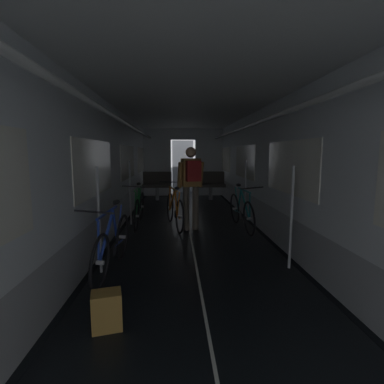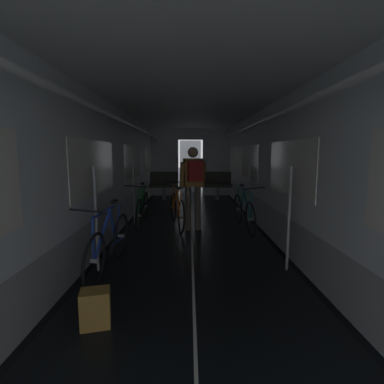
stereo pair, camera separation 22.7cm
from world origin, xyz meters
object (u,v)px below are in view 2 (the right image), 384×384
at_px(bicycle_orange_in_aisle, 177,209).
at_px(bench_seat_far_left, 164,183).
at_px(bench_seat_far_right, 217,183).
at_px(bicycle_green, 142,208).
at_px(bicycle_blue, 109,243).
at_px(backpack_on_floor, 95,308).
at_px(person_cyclist_aisle, 193,181).
at_px(bicycle_teal, 244,211).

bearing_deg(bicycle_orange_in_aisle, bench_seat_far_left, 99.22).
xyz_separation_m(bench_seat_far_right, bicycle_green, (-1.97, -3.53, -0.18)).
relative_size(bench_seat_far_left, bicycle_blue, 0.58).
relative_size(bench_seat_far_right, backpack_on_floor, 2.89).
xyz_separation_m(bench_seat_far_right, bicycle_blue, (-2.01, -5.98, -0.18)).
bearing_deg(bicycle_blue, bench_seat_far_right, 71.47).
bearing_deg(bench_seat_far_right, backpack_on_floor, -103.96).
relative_size(bicycle_blue, bicycle_orange_in_aisle, 1.01).
bearing_deg(bench_seat_far_right, bicycle_orange_in_aisle, -108.17).
bearing_deg(bench_seat_far_left, bicycle_blue, -91.97).
xyz_separation_m(bicycle_blue, backpack_on_floor, (0.21, -1.25, -0.21)).
bearing_deg(bicycle_green, bench_seat_far_right, 60.88).
bearing_deg(person_cyclist_aisle, bench_seat_far_right, 77.61).
xyz_separation_m(bicycle_teal, bicycle_orange_in_aisle, (-1.38, 0.22, 0.00)).
bearing_deg(bench_seat_far_left, bicycle_teal, -63.07).
relative_size(bench_seat_far_right, bicycle_blue, 0.58).
xyz_separation_m(bicycle_blue, bicycle_green, (0.04, 2.45, 0.00)).
xyz_separation_m(bench_seat_far_right, backpack_on_floor, (-1.80, -7.23, -0.40)).
bearing_deg(bicycle_teal, bicycle_blue, -136.28).
bearing_deg(bench_seat_far_right, bicycle_green, -119.12).
bearing_deg(bicycle_blue, bench_seat_far_left, 88.03).
xyz_separation_m(bicycle_green, person_cyclist_aisle, (1.10, -0.40, 0.63)).
relative_size(bicycle_green, bicycle_orange_in_aisle, 1.01).
xyz_separation_m(bicycle_green, backpack_on_floor, (0.17, -3.70, -0.21)).
distance_m(bicycle_blue, bicycle_green, 2.45).
bearing_deg(bicycle_green, bicycle_teal, -9.57).
bearing_deg(person_cyclist_aisle, bench_seat_far_left, 103.37).
bearing_deg(person_cyclist_aisle, backpack_on_floor, -105.80).
distance_m(bench_seat_far_right, bicycle_orange_in_aisle, 3.87).
height_order(bicycle_teal, bicycle_green, same).
bearing_deg(bicycle_orange_in_aisle, bench_seat_far_right, 71.83).
bearing_deg(person_cyclist_aisle, bicycle_green, 160.00).
xyz_separation_m(bench_seat_far_right, bicycle_teal, (0.18, -3.89, -0.18)).
distance_m(bicycle_green, bicycle_orange_in_aisle, 0.78).
distance_m(bicycle_blue, bicycle_teal, 3.02).
xyz_separation_m(bench_seat_far_left, bench_seat_far_right, (1.80, 0.00, 0.00)).
distance_m(bench_seat_far_left, bicycle_orange_in_aisle, 3.72).
height_order(bicycle_blue, backpack_on_floor, bicycle_blue).
bearing_deg(bicycle_orange_in_aisle, bicycle_teal, -9.22).
bearing_deg(bicycle_blue, bicycle_teal, 43.72).
relative_size(bicycle_blue, bicycle_green, 1.00).
xyz_separation_m(bicycle_teal, bicycle_green, (-2.15, 0.36, -0.00)).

